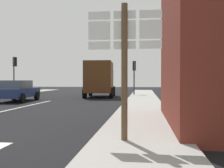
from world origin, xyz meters
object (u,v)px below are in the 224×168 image
(delivery_truck, at_px, (100,78))
(sedan_far, at_px, (17,91))
(traffic_light_far_right, at_px, (134,70))
(route_sign_post, at_px, (125,57))
(traffic_light_far_left, at_px, (15,67))

(delivery_truck, bearing_deg, sedan_far, -133.45)
(traffic_light_far_right, bearing_deg, delivery_truck, -144.08)
(route_sign_post, relative_size, traffic_light_far_right, 0.97)
(sedan_far, bearing_deg, traffic_light_far_left, 119.25)
(sedan_far, xyz_separation_m, route_sign_post, (8.33, -11.15, 1.24))
(sedan_far, height_order, route_sign_post, route_sign_post)
(traffic_light_far_left, bearing_deg, sedan_far, -60.75)
(sedan_far, distance_m, delivery_truck, 7.24)
(delivery_truck, height_order, route_sign_post, route_sign_post)
(sedan_far, bearing_deg, route_sign_post, -53.23)
(delivery_truck, relative_size, traffic_light_far_right, 1.56)
(traffic_light_far_right, relative_size, traffic_light_far_left, 0.89)
(delivery_truck, distance_m, traffic_light_far_right, 3.69)
(route_sign_post, distance_m, traffic_light_far_right, 18.49)
(route_sign_post, height_order, traffic_light_far_left, traffic_light_far_left)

